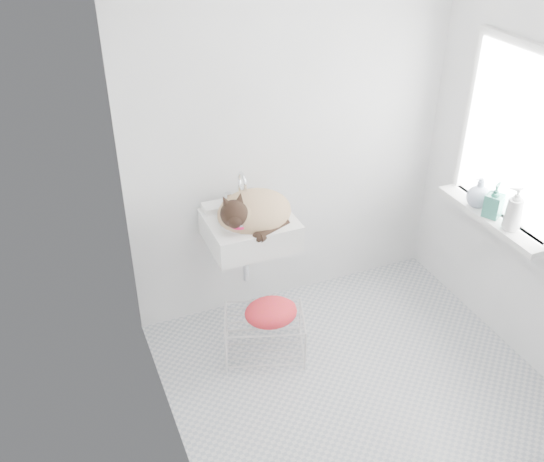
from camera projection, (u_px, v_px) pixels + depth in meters
name	position (u px, v px, depth m)	size (l,w,h in m)	color
floor	(354.00, 381.00, 3.78)	(2.20, 2.00, 0.02)	silver
back_wall	(292.00, 133.00, 3.91)	(2.20, 0.02, 2.50)	white
right_wall	(541.00, 167.00, 3.48)	(0.02, 2.00, 2.50)	white
left_wall	(159.00, 249.00, 2.77)	(0.02, 2.00, 2.50)	white
window_glass	(518.00, 138.00, 3.58)	(0.01, 0.80, 1.00)	white
window_frame	(516.00, 139.00, 3.57)	(0.04, 0.90, 1.10)	white
windowsill	(491.00, 218.00, 3.83)	(0.16, 0.88, 0.04)	white
sink	(250.00, 218.00, 3.79)	(0.53, 0.47, 0.21)	white
faucet	(239.00, 185.00, 3.85)	(0.19, 0.14, 0.19)	silver
cat	(252.00, 213.00, 3.75)	(0.52, 0.44, 0.31)	tan
wire_rack	(264.00, 334.00, 3.92)	(0.49, 0.34, 0.29)	silver
towel	(271.00, 317.00, 3.79)	(0.33, 0.23, 0.14)	#C83600
bottle_a	(510.00, 229.00, 3.67)	(0.09, 0.09, 0.23)	silver
bottle_b	(491.00, 216.00, 3.81)	(0.10, 0.10, 0.22)	#307565
bottle_c	(476.00, 206.00, 3.92)	(0.15, 0.15, 0.19)	#AAB5CE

